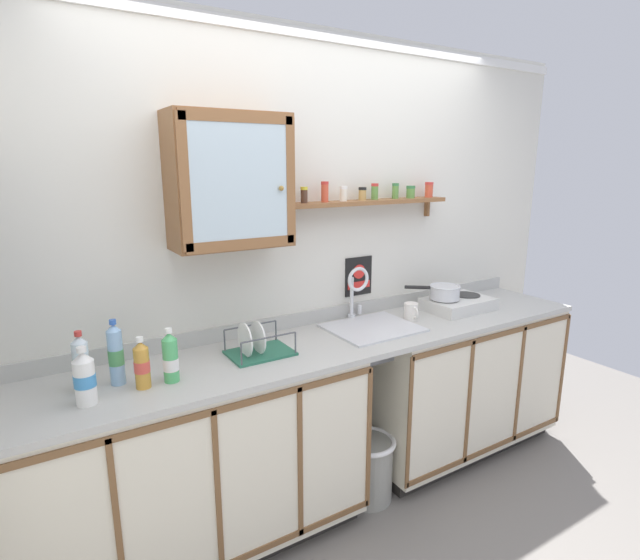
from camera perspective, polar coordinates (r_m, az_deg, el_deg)
The scene contains 20 objects.
floor at distance 2.89m, azimuth 6.19°, elevation -26.43°, with size 6.26×6.26×0.00m, color slate.
back_wall at distance 2.80m, azimuth -1.09°, elevation 1.67°, with size 3.86×0.07×2.54m.
lower_cabinet_run at distance 2.54m, azimuth -14.16°, elevation -20.12°, with size 1.61×0.59×0.91m.
lower_cabinet_run_right at distance 3.39m, azimuth 15.68°, elevation -11.25°, with size 1.39×0.59×0.91m.
countertop at distance 2.64m, azimuth 2.45°, elevation -6.95°, with size 3.22×0.61×0.03m, color #B2B2AD.
backsplash at distance 2.84m, azimuth -0.71°, elevation -4.26°, with size 3.22×0.02×0.08m, color #B2B2AD.
sink at distance 2.80m, azimuth 5.91°, elevation -6.04°, with size 0.49×0.45×0.46m.
hot_plate_stove at distance 3.23m, azimuth 15.72°, elevation -2.66°, with size 0.42×0.29×0.08m.
saucepan at distance 3.15m, azimuth 14.21°, elevation -1.32°, with size 0.29×0.26×0.09m.
bottle_juice_amber_0 at distance 2.16m, azimuth -19.96°, elevation -9.24°, with size 0.06×0.06×0.22m.
bottle_opaque_white_1 at distance 2.10m, azimuth -25.64°, elevation -10.25°, with size 0.08×0.08×0.23m.
bottle_water_clear_2 at distance 2.21m, azimuth -25.94°, elevation -8.77°, with size 0.06×0.06×0.26m.
bottle_soda_green_3 at distance 2.18m, azimuth -16.95°, elevation -8.70°, with size 0.07×0.07×0.24m.
bottle_water_blue_4 at distance 2.22m, azimuth -22.60°, elevation -8.00°, with size 0.06×0.06×0.28m.
dish_rack at distance 2.41m, azimuth -7.28°, elevation -7.77°, with size 0.30×0.22×0.17m.
mug at distance 2.95m, azimuth 10.54°, elevation -3.63°, with size 0.08×0.12×0.10m.
wall_cabinet at distance 2.38m, azimuth -10.37°, elevation 11.18°, with size 0.56×0.27×0.62m.
spice_shelf at distance 2.87m, azimuth 5.91°, elevation 9.25°, with size 1.07×0.14×0.23m.
warning_sign at distance 2.97m, azimuth 4.49°, elevation 0.41°, with size 0.19×0.01×0.23m.
trash_bin at distance 2.95m, azimuth 5.62°, elevation -20.80°, with size 0.30×0.30×0.37m.
Camera 1 is at (-1.40, -1.73, 1.84)m, focal length 27.58 mm.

